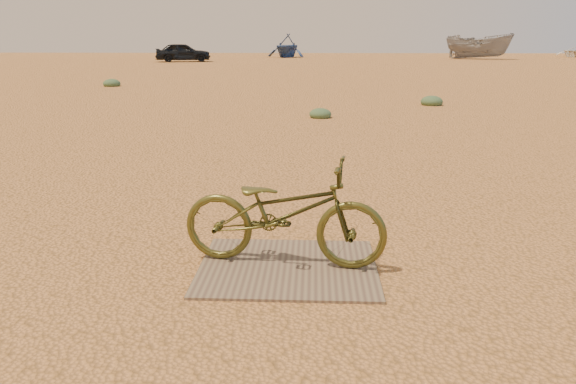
{
  "coord_description": "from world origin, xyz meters",
  "views": [
    {
      "loc": [
        -0.04,
        -3.62,
        1.82
      ],
      "look_at": [
        -0.23,
        0.59,
        0.64
      ],
      "focal_mm": 35.0,
      "sensor_mm": 36.0,
      "label": 1
    }
  ],
  "objects_px": {
    "car": "(183,52)",
    "boat_mid_right": "(479,46)",
    "bicycle": "(284,212)",
    "boat_far_left": "(287,45)",
    "plywood_board": "(288,267)"
  },
  "relations": [
    {
      "from": "bicycle",
      "to": "plywood_board",
      "type": "bearing_deg",
      "value": -144.77
    },
    {
      "from": "bicycle",
      "to": "boat_far_left",
      "type": "relative_size",
      "value": 0.43
    },
    {
      "from": "plywood_board",
      "to": "boat_mid_right",
      "type": "relative_size",
      "value": 0.27
    },
    {
      "from": "car",
      "to": "boat_far_left",
      "type": "height_order",
      "value": "boat_far_left"
    },
    {
      "from": "plywood_board",
      "to": "car",
      "type": "xyz_separation_m",
      "value": [
        -9.38,
        37.27,
        0.66
      ]
    },
    {
      "from": "plywood_board",
      "to": "boat_mid_right",
      "type": "bearing_deg",
      "value": 72.78
    },
    {
      "from": "car",
      "to": "boat_mid_right",
      "type": "distance_m",
      "value": 23.53
    },
    {
      "from": "bicycle",
      "to": "boat_far_left",
      "type": "bearing_deg",
      "value": 10.6
    },
    {
      "from": "bicycle",
      "to": "boat_mid_right",
      "type": "xyz_separation_m",
      "value": [
        13.42,
        43.12,
        0.56
      ]
    },
    {
      "from": "plywood_board",
      "to": "boat_far_left",
      "type": "height_order",
      "value": "boat_far_left"
    },
    {
      "from": "boat_far_left",
      "to": "boat_mid_right",
      "type": "bearing_deg",
      "value": 9.65
    },
    {
      "from": "bicycle",
      "to": "car",
      "type": "distance_m",
      "value": 38.36
    },
    {
      "from": "plywood_board",
      "to": "bicycle",
      "type": "distance_m",
      "value": 0.45
    },
    {
      "from": "car",
      "to": "boat_mid_right",
      "type": "bearing_deg",
      "value": -88.88
    },
    {
      "from": "bicycle",
      "to": "car",
      "type": "bearing_deg",
      "value": 21.93
    }
  ]
}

